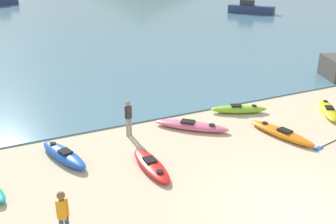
# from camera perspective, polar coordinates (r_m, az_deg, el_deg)

# --- Properties ---
(ground_plane) EXTENTS (400.00, 400.00, 0.00)m
(ground_plane) POSITION_cam_1_polar(r_m,az_deg,el_deg) (12.43, 17.96, -13.49)
(ground_plane) COLOR beige
(bay_water) EXTENTS (160.00, 70.00, 0.06)m
(bay_water) POSITION_cam_1_polar(r_m,az_deg,el_deg) (51.03, -17.61, 13.10)
(bay_water) COLOR teal
(bay_water) RESTS_ON ground_plane
(kayak_on_sand_0) EXTENTS (2.89, 2.78, 0.35)m
(kayak_on_sand_0) POSITION_cam_1_polar(r_m,az_deg,el_deg) (16.89, 3.41, -1.98)
(kayak_on_sand_0) COLOR #E5668C
(kayak_on_sand_0) RESTS_ON ground_plane
(kayak_on_sand_1) EXTENTS (2.14, 2.63, 0.37)m
(kayak_on_sand_1) POSITION_cam_1_polar(r_m,az_deg,el_deg) (20.01, 22.23, 0.28)
(kayak_on_sand_1) COLOR yellow
(kayak_on_sand_1) RESTS_ON ground_plane
(kayak_on_sand_2) EXTENTS (0.75, 2.70, 0.30)m
(kayak_on_sand_2) POSITION_cam_1_polar(r_m,az_deg,el_deg) (13.89, -2.46, -7.68)
(kayak_on_sand_2) COLOR red
(kayak_on_sand_2) RESTS_ON ground_plane
(kayak_on_sand_3) EXTENTS (1.49, 2.90, 0.40)m
(kayak_on_sand_3) POSITION_cam_1_polar(r_m,az_deg,el_deg) (14.93, -14.90, -6.01)
(kayak_on_sand_3) COLOR blue
(kayak_on_sand_3) RESTS_ON ground_plane
(kayak_on_sand_4) EXTENTS (1.34, 3.22, 0.34)m
(kayak_on_sand_4) POSITION_cam_1_polar(r_m,az_deg,el_deg) (16.86, 16.10, -2.91)
(kayak_on_sand_4) COLOR orange
(kayak_on_sand_4) RESTS_ON ground_plane
(kayak_on_sand_6) EXTENTS (2.67, 1.68, 0.40)m
(kayak_on_sand_6) POSITION_cam_1_polar(r_m,az_deg,el_deg) (18.87, 10.22, 0.41)
(kayak_on_sand_6) COLOR #8CCC2D
(kayak_on_sand_6) RESTS_ON ground_plane
(person_near_foreground) EXTENTS (0.31, 0.27, 1.55)m
(person_near_foreground) POSITION_cam_1_polar(r_m,az_deg,el_deg) (10.58, -14.99, -14.14)
(person_near_foreground) COLOR #384260
(person_near_foreground) RESTS_ON ground_plane
(person_near_waterline) EXTENTS (0.31, 0.24, 1.53)m
(person_near_waterline) POSITION_cam_1_polar(r_m,az_deg,el_deg) (16.04, -5.76, -0.58)
(person_near_waterline) COLOR gray
(person_near_waterline) RESTS_ON ground_plane
(moored_boat_4) EXTENTS (4.59, 5.26, 1.63)m
(moored_boat_4) POSITION_cam_1_polar(r_m,az_deg,el_deg) (51.91, 11.92, 14.44)
(moored_boat_4) COLOR navy
(moored_boat_4) RESTS_ON bay_water
(loose_paddle) EXTENTS (2.76, 0.73, 0.03)m
(loose_paddle) POSITION_cam_1_polar(r_m,az_deg,el_deg) (17.22, 23.05, -3.83)
(loose_paddle) COLOR black
(loose_paddle) RESTS_ON ground_plane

